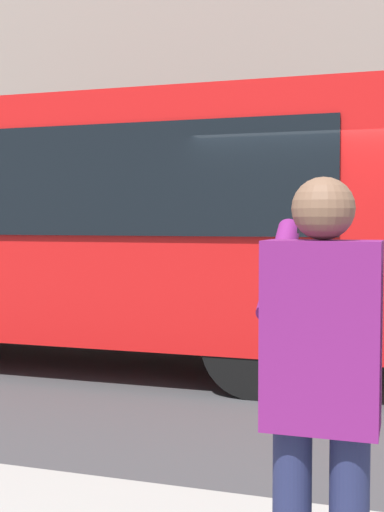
% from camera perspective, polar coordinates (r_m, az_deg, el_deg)
% --- Properties ---
extents(ground_plane, '(60.00, 60.00, 0.00)m').
position_cam_1_polar(ground_plane, '(7.39, 12.00, -10.35)').
color(ground_plane, '#38383A').
extents(building_facade_far, '(28.00, 1.55, 12.00)m').
position_cam_1_polar(building_facade_far, '(14.62, 15.19, 19.96)').
color(building_facade_far, gray).
rests_on(building_facade_far, ground_plane).
extents(red_bus, '(9.05, 2.54, 3.08)m').
position_cam_1_polar(red_bus, '(8.61, -13.05, 2.82)').
color(red_bus, red).
rests_on(red_bus, ground_plane).
extents(pedestrian_photographer, '(0.53, 0.52, 1.70)m').
position_cam_1_polar(pedestrian_photographer, '(2.46, 10.96, -10.17)').
color(pedestrian_photographer, '#1E2347').
rests_on(pedestrian_photographer, sidewalk_curb).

